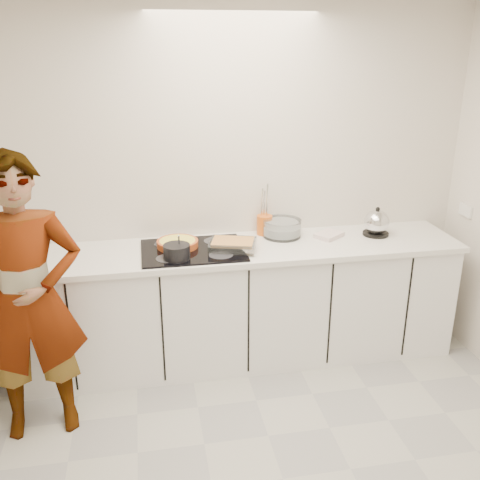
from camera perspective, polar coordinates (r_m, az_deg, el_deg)
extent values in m
cube|color=#B7B6AD|center=(3.29, 4.60, -24.06)|extent=(3.60, 3.20, 0.00)
cube|color=silver|center=(4.04, -0.73, 6.04)|extent=(3.60, 0.00, 2.60)
cube|color=white|center=(4.51, 22.93, 2.93)|extent=(0.02, 0.15, 0.09)
cube|color=white|center=(4.05, 0.10, -7.02)|extent=(3.20, 0.58, 0.87)
cube|color=white|center=(3.86, 0.11, -1.02)|extent=(3.24, 0.64, 0.04)
cube|color=black|center=(3.79, -5.04, -1.09)|extent=(0.72, 0.54, 0.01)
cylinder|color=#B2491E|center=(3.84, -6.68, -0.38)|extent=(0.31, 0.31, 0.05)
cylinder|color=#FFEF4D|center=(3.83, -6.69, -0.12)|extent=(0.27, 0.27, 0.01)
cylinder|color=black|center=(3.62, -6.76, -1.26)|extent=(0.23, 0.23, 0.10)
cylinder|color=silver|center=(3.62, -6.50, -0.46)|extent=(0.02, 0.07, 0.15)
cube|color=silver|center=(3.77, -0.77, -0.51)|extent=(0.37, 0.32, 0.06)
cube|color=tan|center=(3.77, -0.77, -0.21)|extent=(0.33, 0.28, 0.02)
cylinder|color=silver|center=(4.06, 4.50, 1.28)|extent=(0.31, 0.31, 0.13)
cylinder|color=white|center=(4.06, 4.50, 1.01)|extent=(0.26, 0.26, 0.06)
cube|color=white|center=(4.10, 9.46, 0.53)|extent=(0.25, 0.24, 0.03)
cylinder|color=black|center=(4.22, 14.26, 0.66)|extent=(0.25, 0.25, 0.02)
sphere|color=silver|center=(4.19, 14.37, 1.86)|extent=(0.24, 0.24, 0.19)
sphere|color=black|center=(4.16, 14.49, 3.21)|extent=(0.04, 0.04, 0.03)
cylinder|color=orange|center=(4.10, 2.62, 1.63)|extent=(0.13, 0.13, 0.15)
imported|color=white|center=(3.37, -21.59, -6.04)|extent=(0.68, 0.49, 1.76)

